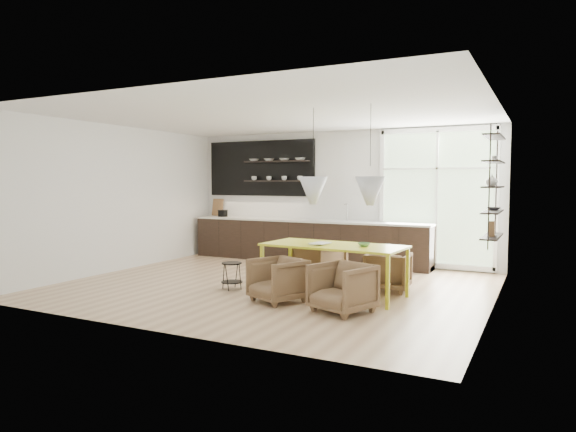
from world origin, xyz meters
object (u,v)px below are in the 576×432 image
(armchair_back_left, at_px, (320,262))
(armchair_front_right, at_px, (342,288))
(armchair_back_right, at_px, (388,271))
(wire_stool, at_px, (232,272))
(armchair_front_left, at_px, (278,280))
(dining_table, at_px, (334,248))

(armchair_back_left, bearing_deg, armchair_front_right, 140.58)
(armchair_back_right, height_order, wire_stool, armchair_back_right)
(armchair_front_left, bearing_deg, wire_stool, -176.06)
(armchair_back_right, xyz_separation_m, armchair_front_left, (-1.25, -1.52, 0.01))
(dining_table, distance_m, armchair_front_right, 1.14)
(armchair_back_right, bearing_deg, armchair_front_left, 47.18)
(armchair_back_right, bearing_deg, wire_stool, 21.63)
(armchair_back_left, xyz_separation_m, armchair_front_right, (1.14, -1.87, -0.01))
(armchair_back_right, relative_size, wire_stool, 1.55)
(armchair_front_left, distance_m, armchair_front_right, 1.09)
(wire_stool, bearing_deg, armchair_front_left, -21.46)
(dining_table, xyz_separation_m, armchair_back_right, (0.67, 0.73, -0.43))
(armchair_front_left, relative_size, armchair_front_right, 0.97)
(armchair_back_right, bearing_deg, armchair_back_left, -12.03)
(armchair_back_right, relative_size, armchair_front_right, 0.93)
(dining_table, xyz_separation_m, armchair_back_left, (-0.64, 0.93, -0.40))
(armchair_front_left, height_order, armchair_front_right, armchair_front_right)
(armchair_back_right, xyz_separation_m, wire_stool, (-2.34, -1.09, -0.03))
(dining_table, xyz_separation_m, armchair_front_left, (-0.58, -0.78, -0.42))
(armchair_back_left, relative_size, armchair_back_right, 1.09)
(armchair_back_right, distance_m, armchair_front_right, 1.68)
(dining_table, height_order, armchair_front_right, dining_table)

